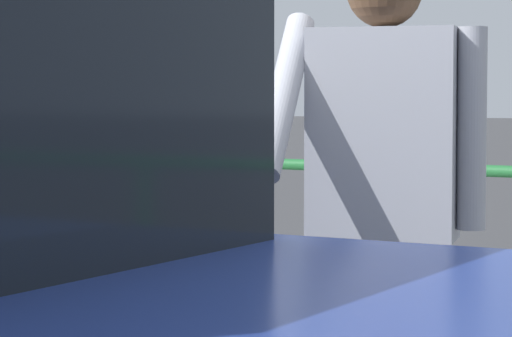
# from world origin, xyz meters

# --- Properties ---
(parking_meter) EXTENTS (0.18, 0.19, 1.41)m
(parking_meter) POSITION_xyz_m (-0.05, 0.45, 1.16)
(parking_meter) COLOR slate
(parking_meter) RESTS_ON sidewalk_curb
(pedestrian_at_meter) EXTENTS (0.63, 0.66, 1.78)m
(pedestrian_at_meter) POSITION_xyz_m (0.44, 0.64, 1.15)
(pedestrian_at_meter) COLOR #1E233F
(pedestrian_at_meter) RESTS_ON sidewalk_curb
(background_railing) EXTENTS (24.06, 0.06, 0.99)m
(background_railing) POSITION_xyz_m (-0.00, 2.95, 0.83)
(background_railing) COLOR #1E602D
(background_railing) RESTS_ON sidewalk_curb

